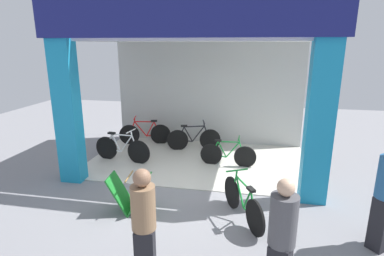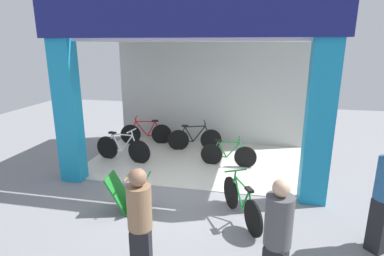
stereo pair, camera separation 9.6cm
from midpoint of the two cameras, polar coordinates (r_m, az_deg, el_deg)
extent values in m
plane|color=gray|center=(6.88, -1.79, -11.17)|extent=(19.45, 19.45, 0.00)
cube|color=beige|center=(8.42, 0.78, -5.98)|extent=(5.72, 3.45, 0.02)
cube|color=#B7B7B2|center=(9.66, 2.62, 6.46)|extent=(5.72, 0.12, 3.17)
cube|color=#198CBF|center=(7.35, -22.22, 2.53)|extent=(0.50, 0.36, 3.17)
cube|color=#198CBF|center=(6.31, 21.94, 0.59)|extent=(0.50, 0.36, 3.17)
cube|color=navy|center=(6.03, -2.41, 19.98)|extent=(5.92, 0.20, 0.78)
cube|color=silver|center=(7.85, 0.87, 15.82)|extent=(5.72, 3.45, 0.06)
cylinder|color=black|center=(9.14, -2.95, -2.25)|extent=(0.61, 0.20, 0.62)
cylinder|color=black|center=(9.20, 3.04, -2.14)|extent=(0.61, 0.20, 0.62)
cylinder|color=black|center=(9.16, -1.54, -2.37)|extent=(0.41, 0.14, 0.08)
cylinder|color=black|center=(9.10, -1.00, -1.14)|extent=(0.27, 0.10, 0.47)
cylinder|color=black|center=(9.12, 0.87, -1.06)|extent=(0.38, 0.13, 0.49)
cylinder|color=black|center=(9.05, 0.12, 0.29)|extent=(0.59, 0.18, 0.05)
cylinder|color=black|center=(9.09, -2.31, -1.03)|extent=(0.21, 0.08, 0.42)
cylinder|color=black|center=(9.13, 2.46, -0.89)|extent=(0.19, 0.08, 0.43)
cylinder|color=black|center=(9.05, 1.94, 0.75)|extent=(0.06, 0.05, 0.13)
cylinder|color=black|center=(9.04, 1.88, 1.13)|extent=(0.14, 0.43, 0.03)
cube|color=black|center=(9.03, -1.77, 0.39)|extent=(0.21, 0.14, 0.05)
cylinder|color=black|center=(8.08, 3.19, -4.86)|extent=(0.56, 0.06, 0.56)
cylinder|color=black|center=(8.00, 9.38, -5.28)|extent=(0.56, 0.06, 0.56)
cylinder|color=#198C33|center=(8.06, 4.63, -5.11)|extent=(0.38, 0.04, 0.07)
cylinder|color=#198C33|center=(7.99, 5.22, -3.91)|extent=(0.25, 0.04, 0.42)
cylinder|color=#198C33|center=(7.96, 7.15, -3.99)|extent=(0.35, 0.04, 0.44)
cylinder|color=#198C33|center=(7.91, 6.41, -2.54)|extent=(0.54, 0.05, 0.04)
cylinder|color=#198C33|center=(8.01, 3.89, -3.68)|extent=(0.19, 0.04, 0.38)
cylinder|color=#198C33|center=(7.94, 8.81, -3.96)|extent=(0.17, 0.04, 0.39)
cylinder|color=#198C33|center=(7.86, 8.32, -2.22)|extent=(0.05, 0.03, 0.12)
cylinder|color=#198C33|center=(7.85, 8.27, -1.83)|extent=(0.04, 0.39, 0.03)
cube|color=black|center=(7.93, 4.48, -2.29)|extent=(0.17, 0.09, 0.04)
cylinder|color=black|center=(8.75, -15.74, -3.58)|extent=(0.64, 0.14, 0.64)
cylinder|color=black|center=(8.24, -10.10, -4.41)|extent=(0.64, 0.14, 0.64)
cylinder|color=white|center=(8.63, -14.47, -3.92)|extent=(0.43, 0.10, 0.08)
cylinder|color=white|center=(8.52, -14.06, -2.67)|extent=(0.28, 0.08, 0.48)
cylinder|color=white|center=(8.36, -12.31, -2.86)|extent=(0.39, 0.10, 0.50)
cylinder|color=white|center=(8.35, -13.12, -1.25)|extent=(0.61, 0.13, 0.05)
cylinder|color=white|center=(8.63, -15.25, -2.36)|extent=(0.21, 0.07, 0.43)
cylinder|color=white|center=(8.22, -10.77, -2.91)|extent=(0.19, 0.06, 0.44)
cylinder|color=white|center=(8.18, -11.41, -0.98)|extent=(0.06, 0.04, 0.13)
cylinder|color=white|center=(8.17, -11.49, -0.54)|extent=(0.10, 0.44, 0.03)
cube|color=black|center=(8.51, -14.87, -0.91)|extent=(0.21, 0.13, 0.05)
cylinder|color=black|center=(9.76, -6.07, -1.17)|extent=(0.62, 0.19, 0.63)
cylinder|color=black|center=(9.87, -11.70, -1.22)|extent=(0.62, 0.19, 0.63)
cylinder|color=red|center=(9.78, -7.40, -1.32)|extent=(0.42, 0.13, 0.08)
cylinder|color=red|center=(9.73, -7.96, -0.17)|extent=(0.27, 0.10, 0.47)
cylinder|color=red|center=(9.77, -9.71, -0.15)|extent=(0.38, 0.12, 0.49)
cylinder|color=red|center=(9.69, -9.06, 1.16)|extent=(0.59, 0.17, 0.05)
cylinder|color=red|center=(9.71, -6.73, -0.03)|extent=(0.21, 0.08, 0.42)
cylinder|color=red|center=(9.80, -11.21, -0.03)|extent=(0.19, 0.08, 0.44)
cylinder|color=red|center=(9.72, -10.78, 1.54)|extent=(0.06, 0.05, 0.13)
cylinder|color=red|center=(9.70, -10.74, 1.90)|extent=(0.13, 0.43, 0.03)
cube|color=black|center=(9.66, -7.29, 1.30)|extent=(0.21, 0.14, 0.05)
cylinder|color=black|center=(5.37, 10.99, -15.92)|extent=(0.32, 0.56, 0.61)
cylinder|color=black|center=(6.11, 6.86, -11.67)|extent=(0.32, 0.56, 0.61)
cylinder|color=#198C33|center=(5.55, 9.89, -15.03)|extent=(0.22, 0.38, 0.08)
cylinder|color=#198C33|center=(5.52, 9.59, -12.84)|extent=(0.15, 0.25, 0.46)
cylinder|color=#198C33|center=(5.75, 8.30, -11.50)|extent=(0.20, 0.35, 0.48)
cylinder|color=#198C33|center=(5.56, 8.90, -9.98)|extent=(0.30, 0.53, 0.05)
cylinder|color=#198C33|center=(5.35, 10.58, -13.58)|extent=(0.12, 0.19, 0.41)
cylinder|color=#198C33|center=(5.94, 7.29, -10.29)|extent=(0.11, 0.18, 0.42)
cylinder|color=#198C33|center=(5.76, 7.72, -8.24)|extent=(0.05, 0.06, 0.13)
cylinder|color=#198C33|center=(5.73, 7.78, -7.71)|extent=(0.39, 0.22, 0.03)
cube|color=black|center=(5.31, 10.28, -11.03)|extent=(0.17, 0.21, 0.05)
cube|color=#197226|center=(6.09, -13.47, -11.60)|extent=(0.44, 0.53, 0.72)
cube|color=#197226|center=(5.99, -10.05, -11.88)|extent=(0.44, 0.53, 0.72)
cylinder|color=olive|center=(5.89, -11.97, -8.68)|extent=(0.08, 0.50, 0.03)
cylinder|color=#8C6B4C|center=(3.96, -9.66, -14.23)|extent=(0.36, 0.36, 0.57)
sphere|color=#8C664C|center=(3.79, -9.93, -9.01)|extent=(0.22, 0.22, 0.22)
cube|color=#BF8C33|center=(4.33, -8.85, -14.99)|extent=(0.18, 0.26, 0.32)
cylinder|color=#4C4C51|center=(3.77, 15.69, -16.01)|extent=(0.41, 0.41, 0.61)
sphere|color=#D8AD8C|center=(3.58, 16.16, -10.44)|extent=(0.20, 0.20, 0.20)
cube|color=black|center=(5.68, 31.13, -14.75)|extent=(0.40, 0.39, 0.86)
camera|label=1|loc=(0.05, -90.38, -0.10)|focal=29.01mm
camera|label=2|loc=(0.05, 89.62, 0.10)|focal=29.01mm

